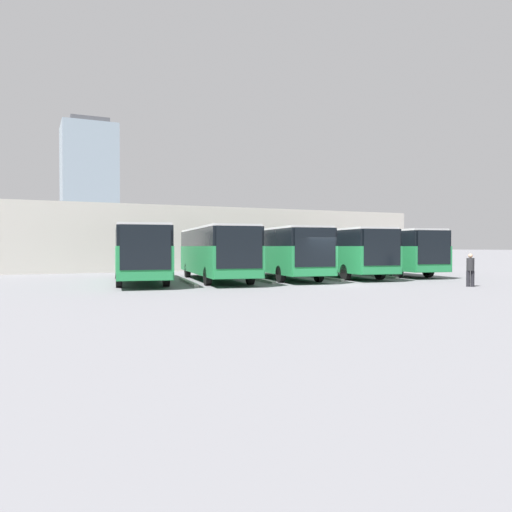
% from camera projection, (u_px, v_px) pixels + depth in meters
% --- Properties ---
extents(ground_plane, '(600.00, 600.00, 0.00)m').
position_uv_depth(ground_plane, '(329.00, 285.00, 26.40)').
color(ground_plane, slate).
extents(bus_0, '(4.27, 11.92, 3.13)m').
position_uv_depth(bus_0, '(384.00, 250.00, 35.79)').
color(bus_0, '#238447').
rests_on(bus_0, ground_plane).
extents(curb_divider_0, '(1.05, 5.51, 0.15)m').
position_uv_depth(curb_divider_0, '(374.00, 276.00, 33.34)').
color(curb_divider_0, '#9E9E99').
rests_on(curb_divider_0, ground_plane).
extents(bus_1, '(4.27, 11.92, 3.13)m').
position_uv_depth(bus_1, '(337.00, 250.00, 33.44)').
color(bus_1, '#238447').
rests_on(bus_1, ground_plane).
extents(curb_divider_1, '(1.05, 5.51, 0.15)m').
position_uv_depth(curb_divider_1, '(323.00, 278.00, 30.99)').
color(curb_divider_1, '#9E9E99').
rests_on(curb_divider_1, ground_plane).
extents(bus_2, '(4.27, 11.92, 3.13)m').
position_uv_depth(bus_2, '(280.00, 251.00, 31.56)').
color(bus_2, '#238447').
rests_on(bus_2, ground_plane).
extents(curb_divider_2, '(1.05, 5.51, 0.15)m').
position_uv_depth(curb_divider_2, '(260.00, 280.00, 29.12)').
color(curb_divider_2, '#9E9E99').
rests_on(curb_divider_2, ground_plane).
extents(bus_3, '(4.27, 11.92, 3.13)m').
position_uv_depth(bus_3, '(216.00, 251.00, 29.52)').
color(bus_3, '#238447').
rests_on(bus_3, ground_plane).
extents(curb_divider_3, '(1.05, 5.51, 0.15)m').
position_uv_depth(curb_divider_3, '(188.00, 282.00, 27.07)').
color(curb_divider_3, '#9E9E99').
rests_on(curb_divider_3, ground_plane).
extents(bus_4, '(4.27, 11.92, 3.13)m').
position_uv_depth(bus_4, '(139.00, 251.00, 28.18)').
color(bus_4, '#238447').
rests_on(bus_4, ground_plane).
extents(pedestrian, '(0.52, 0.52, 1.66)m').
position_uv_depth(pedestrian, '(470.00, 269.00, 24.98)').
color(pedestrian, black).
rests_on(pedestrian, ground_plane).
extents(station_building, '(40.22, 12.04, 5.42)m').
position_uv_depth(station_building, '(200.00, 239.00, 46.30)').
color(station_building, beige).
rests_on(station_building, ground_plane).
extents(office_tower, '(21.66, 21.66, 54.59)m').
position_uv_depth(office_tower, '(89.00, 188.00, 206.81)').
color(office_tower, '#93A8B7').
rests_on(office_tower, ground_plane).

